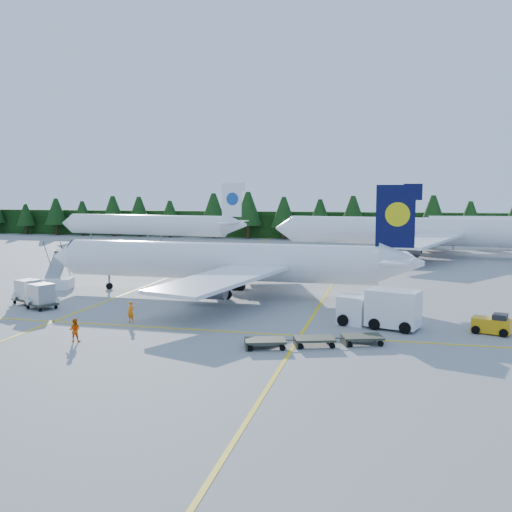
% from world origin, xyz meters
% --- Properties ---
extents(ground, '(320.00, 320.00, 0.00)m').
position_xyz_m(ground, '(0.00, 0.00, 0.00)').
color(ground, '#9D9D98').
rests_on(ground, ground).
extents(taxi_stripe_a, '(0.25, 120.00, 0.01)m').
position_xyz_m(taxi_stripe_a, '(-14.00, 20.00, 0.01)').
color(taxi_stripe_a, yellow).
rests_on(taxi_stripe_a, ground).
extents(taxi_stripe_b, '(0.25, 120.00, 0.01)m').
position_xyz_m(taxi_stripe_b, '(6.00, 20.00, 0.01)').
color(taxi_stripe_b, yellow).
rests_on(taxi_stripe_b, ground).
extents(taxi_stripe_cross, '(80.00, 0.25, 0.01)m').
position_xyz_m(taxi_stripe_cross, '(0.00, -6.00, 0.01)').
color(taxi_stripe_cross, yellow).
rests_on(taxi_stripe_cross, ground).
extents(treeline_hedge, '(220.00, 4.00, 6.00)m').
position_xyz_m(treeline_hedge, '(0.00, 82.00, 3.00)').
color(treeline_hedge, black).
rests_on(treeline_hedge, ground).
extents(airliner_navy, '(37.85, 31.16, 11.01)m').
position_xyz_m(airliner_navy, '(-5.44, 8.96, 3.31)').
color(airliner_navy, white).
rests_on(airliner_navy, ground).
extents(airliner_red, '(44.99, 36.82, 13.10)m').
position_xyz_m(airliner_red, '(13.81, 50.23, 3.94)').
color(airliner_red, white).
rests_on(airliner_red, ground).
extents(airliner_far_left, '(41.45, 8.49, 12.07)m').
position_xyz_m(airliner_far_left, '(-37.67, 62.26, 3.78)').
color(airliner_far_left, white).
rests_on(airliner_far_left, ground).
extents(airstairs, '(4.68, 6.36, 3.85)m').
position_xyz_m(airstairs, '(-23.22, 8.24, 0.84)').
color(airstairs, white).
rests_on(airstairs, ground).
extents(service_truck, '(6.52, 3.97, 2.96)m').
position_xyz_m(service_truck, '(11.43, -1.88, 1.47)').
color(service_truck, silver).
rests_on(service_truck, ground).
extents(baggage_tug, '(2.96, 2.17, 1.42)m').
position_xyz_m(baggage_tug, '(19.60, -2.13, 0.70)').
color(baggage_tug, '#DB9A0C').
rests_on(baggage_tug, ground).
extents(dolly_train, '(9.32, 4.90, 0.16)m').
position_xyz_m(dolly_train, '(7.33, -8.49, 0.50)').
color(dolly_train, '#373B2B').
rests_on(dolly_train, ground).
extents(uld_pair, '(5.65, 4.50, 1.89)m').
position_xyz_m(uld_pair, '(-19.16, -0.89, 1.28)').
color(uld_pair, '#373B2B').
rests_on(uld_pair, ground).
extents(crew_a, '(0.68, 0.53, 1.67)m').
position_xyz_m(crew_a, '(-7.81, -4.82, 0.83)').
color(crew_a, orange).
rests_on(crew_a, ground).
extents(crew_b, '(0.91, 0.78, 1.63)m').
position_xyz_m(crew_b, '(-9.01, -11.15, 0.82)').
color(crew_b, '#DD4F04').
rests_on(crew_b, ground).
extents(crew_c, '(0.64, 0.80, 1.71)m').
position_xyz_m(crew_c, '(11.08, 5.86, 0.86)').
color(crew_c, red).
rests_on(crew_c, ground).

